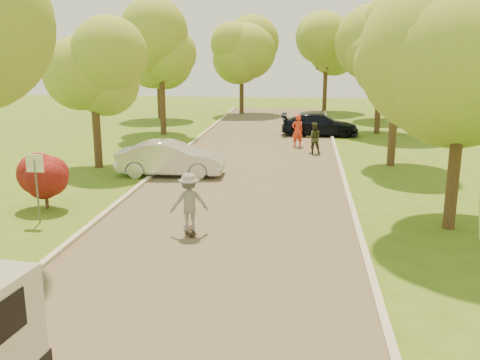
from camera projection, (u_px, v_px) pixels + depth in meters
The scene contains 21 objects.
ground at pixel (196, 287), 12.23m from camera, with size 100.00×100.00×0.00m, color #3D6117.
road at pixel (239, 195), 19.94m from camera, with size 8.00×60.00×0.01m, color #4C4438.
curb_left at pixel (134, 190), 20.41m from camera, with size 0.18×60.00×0.12m, color #B2AD9E.
curb_right at pixel (349, 197), 19.45m from camera, with size 0.18×60.00×0.12m, color #B2AD9E.
street_sign at pixel (36, 174), 16.40m from camera, with size 0.55×0.06×2.17m.
red_shrub at pixel (45, 177), 18.02m from camera, with size 1.70×1.70×1.95m.
tree_l_midb at pixel (97, 66), 23.52m from camera, with size 4.30×4.20×6.62m.
tree_l_far at pixel (164, 46), 32.90m from camera, with size 4.92×4.80×7.79m.
tree_r_mida at pixel (475, 40), 14.91m from camera, with size 5.13×5.00×7.95m.
tree_r_midb at pixel (402, 59), 23.79m from camera, with size 4.51×4.40×7.01m.
tree_r_far at pixel (386, 40), 33.14m from camera, with size 5.33×5.20×8.34m.
tree_bg_a at pixel (161, 49), 40.93m from camera, with size 5.12×5.00×7.72m.
tree_bg_b at pixel (384, 46), 40.80m from camera, with size 5.12×5.00×7.95m.
tree_bg_c at pixel (244, 53), 44.15m from camera, with size 4.92×4.80×7.33m.
tree_bg_d at pixel (329, 49), 45.18m from camera, with size 5.12×5.00×7.72m.
silver_sedan at pixel (170, 159), 22.84m from camera, with size 1.58×4.54×1.49m, color silver.
dark_sedan at pixel (320, 125), 33.53m from camera, with size 1.96×4.82×1.40m, color black.
longboard at pixel (190, 231), 15.73m from camera, with size 0.55×0.91×0.10m.
skateboarder at pixel (189, 202), 15.52m from camera, with size 1.11×0.64×1.72m, color slate.
person_striped at pixel (297, 131), 29.62m from camera, with size 0.65×0.43×1.80m, color red.
person_olive at pixel (314, 138), 27.65m from camera, with size 0.80×0.62×1.65m, color #31341F.
Camera 1 is at (2.38, -11.09, 5.28)m, focal length 40.00 mm.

